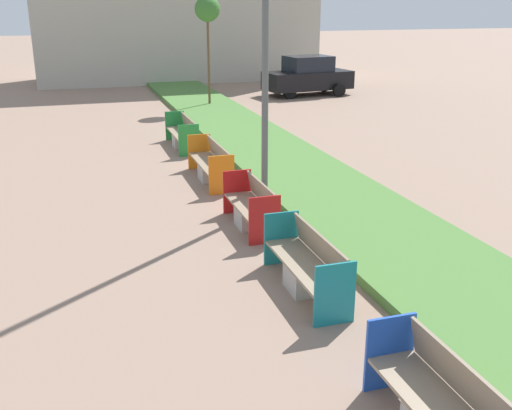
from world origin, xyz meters
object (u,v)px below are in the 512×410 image
object	(u,v)px
bench_teal_frame	(307,269)
bench_green_frame	(183,135)
sapling_tree_far	(207,11)
parked_car_distant	(308,76)
bench_red_frame	(252,210)
bench_orange_frame	(211,166)

from	to	relation	value
bench_teal_frame	bench_green_frame	xyz separation A→B (m)	(0.00, 10.26, 0.00)
sapling_tree_far	parked_car_distant	world-z (taller)	sapling_tree_far
bench_green_frame	parked_car_distant	bearing A→B (deg)	48.91
bench_red_frame	bench_orange_frame	bearing A→B (deg)	89.89
bench_teal_frame	bench_green_frame	bearing A→B (deg)	89.99
bench_red_frame	bench_green_frame	xyz separation A→B (m)	(0.01, 7.30, 0.01)
parked_car_distant	sapling_tree_far	bearing A→B (deg)	-166.25
bench_green_frame	bench_red_frame	bearing A→B (deg)	-90.04
parked_car_distant	bench_green_frame	bearing A→B (deg)	-138.39
bench_teal_frame	sapling_tree_far	bearing A→B (deg)	81.75
bench_red_frame	bench_teal_frame	bearing A→B (deg)	-89.92
bench_red_frame	parked_car_distant	bearing A→B (deg)	64.27
bench_red_frame	bench_green_frame	bearing A→B (deg)	89.96
sapling_tree_far	parked_car_distant	xyz separation A→B (m)	(5.36, 2.06, -3.05)
parked_car_distant	bench_red_frame	bearing A→B (deg)	-123.04
bench_teal_frame	bench_red_frame	size ratio (longest dim) A/B	1.17
bench_red_frame	sapling_tree_far	size ratio (longest dim) A/B	0.42
bench_red_frame	bench_orange_frame	world-z (taller)	same
bench_red_frame	parked_car_distant	world-z (taller)	parked_car_distant
bench_teal_frame	sapling_tree_far	xyz separation A→B (m)	(2.50, 17.20, 3.59)
bench_red_frame	sapling_tree_far	xyz separation A→B (m)	(2.50, 14.25, 3.60)
bench_green_frame	parked_car_distant	size ratio (longest dim) A/B	0.54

